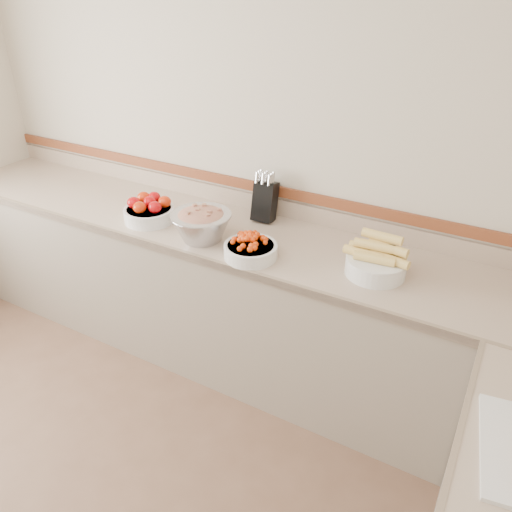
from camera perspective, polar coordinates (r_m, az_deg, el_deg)
The scene contains 7 objects.
back_wall at distance 2.87m, azimuth 0.25°, elevation 12.64°, with size 4.00×4.00×0.00m, color beige.
counter_back at distance 2.99m, azimuth -2.80°, elevation -4.71°, with size 4.00×0.65×1.08m.
knife_block at distance 2.84m, azimuth 1.02°, elevation 6.41°, with size 0.13×0.16×0.29m.
tomato_bowl at distance 2.92m, azimuth -12.12°, elevation 5.11°, with size 0.29×0.29×0.14m.
cherry_tomato_bowl at distance 2.48m, azimuth -0.63°, elevation 0.91°, with size 0.27×0.27×0.15m.
corn_bowl at distance 2.40m, azimuth 13.61°, elevation -0.59°, with size 0.31×0.29×0.21m.
rhubarb_bowl at distance 2.64m, azimuth -6.27°, elevation 3.70°, with size 0.32×0.32×0.18m.
Camera 1 is at (1.33, -0.40, 2.15)m, focal length 35.00 mm.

